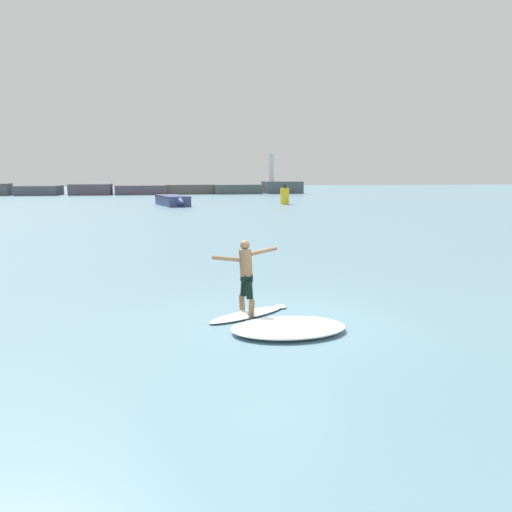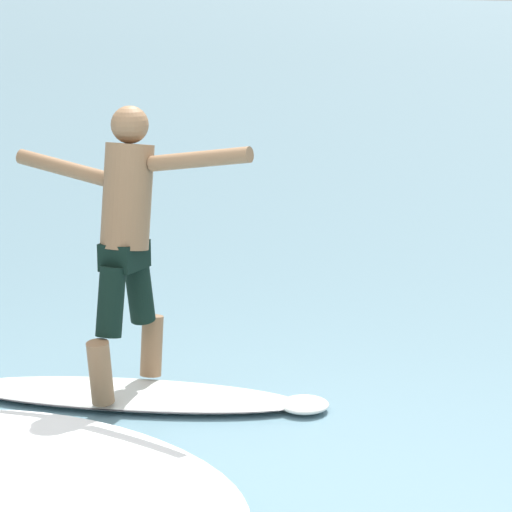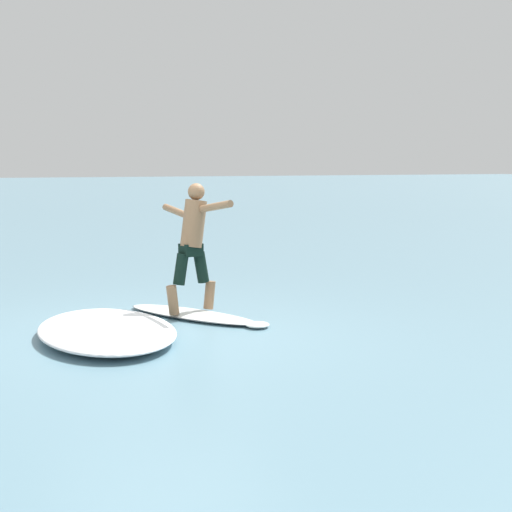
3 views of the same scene
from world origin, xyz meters
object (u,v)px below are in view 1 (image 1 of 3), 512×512
fishing_boat_near_jetty (173,200)px  channel_marker_buoy (285,196)px  surfboard (248,314)px  surfer (246,271)px

fishing_boat_near_jetty → channel_marker_buoy: 10.86m
surfboard → channel_marker_buoy: bearing=75.5°
surfboard → channel_marker_buoy: 38.49m
surfboard → fishing_boat_near_jetty: bearing=91.9°
surfboard → surfer: surfer is taller
surfboard → channel_marker_buoy: channel_marker_buoy is taller
surfboard → surfer: 1.00m
fishing_boat_near_jetty → surfer: bearing=-88.2°
surfboard → fishing_boat_near_jetty: (-1.24, 37.32, 0.46)m
surfboard → surfer: size_ratio=1.29×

